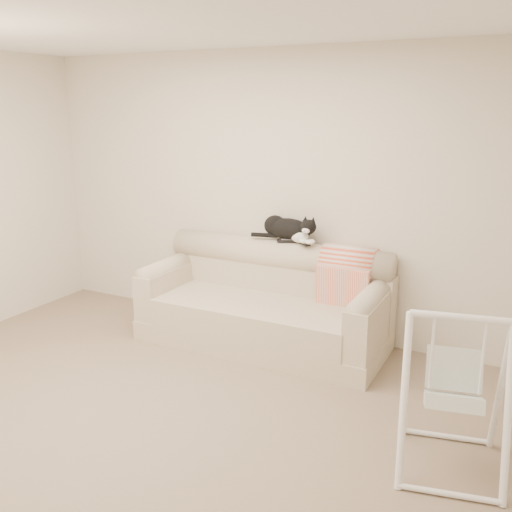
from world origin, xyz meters
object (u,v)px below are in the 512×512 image
Objects in this scene: sofa at (266,305)px; tuxedo_cat at (289,229)px; baby_swing at (453,392)px; remote_b at (304,243)px; remote_a at (287,241)px.

sofa is 3.39× the size of tuxedo_cat.
tuxedo_cat is at bearing 139.47° from baby_swing.
remote_b reaches higher than sofa.
remote_a is 0.19× the size of baby_swing.
remote_b is 0.20m from tuxedo_cat.
remote_b is (0.17, -0.01, -0.00)m from remote_a.
baby_swing is at bearing -42.80° from remote_b.
remote_a is (0.10, 0.23, 0.56)m from sofa.
sofa is at bearing -113.76° from remote_a.
remote_b is at bearing 137.20° from baby_swing.
remote_b is at bearing -2.81° from remote_a.
tuxedo_cat reaches higher than baby_swing.
baby_swing is (1.70, -1.42, -0.42)m from remote_a.
tuxedo_cat is 0.66× the size of baby_swing.
tuxedo_cat is at bearing 168.53° from remote_b.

